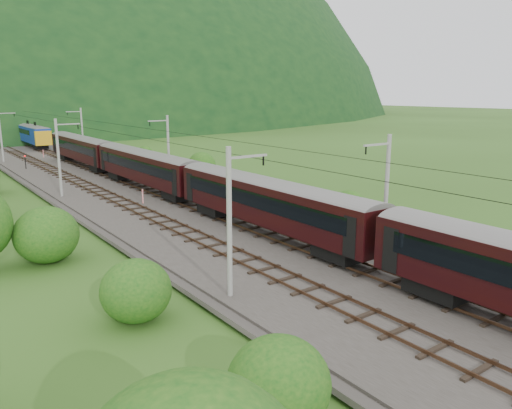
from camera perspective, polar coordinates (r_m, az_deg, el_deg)
ground at (r=30.92m, az=6.80°, el=-8.12°), size 600.00×600.00×0.00m
railbed at (r=38.38m, az=-3.40°, el=-3.62°), size 14.00×220.00×0.30m
track_left at (r=37.14m, az=-6.53°, el=-3.89°), size 2.40×220.00×0.27m
track_right at (r=39.61m, az=-0.48°, el=-2.74°), size 2.40×220.00×0.27m
catenary_left at (r=55.15m, az=-21.56°, el=5.17°), size 2.54×192.28×8.00m
catenary_right at (r=59.39m, az=-10.05°, el=6.35°), size 2.54×192.28×8.00m
overhead_wires at (r=37.02m, az=-3.54°, el=6.75°), size 4.83×198.00×0.03m
train at (r=36.90m, az=1.81°, el=1.02°), size 2.90×161.25×5.05m
hazard_post_near at (r=49.83m, az=-12.82°, el=0.93°), size 0.15×0.15×1.40m
hazard_post_far at (r=89.82m, az=-23.14°, el=5.38°), size 0.14×0.14×1.28m
signal at (r=77.49m, az=-24.86°, el=4.54°), size 0.21×0.21×1.89m
vegetation_right at (r=46.44m, az=6.23°, el=0.80°), size 5.93×93.77×3.21m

